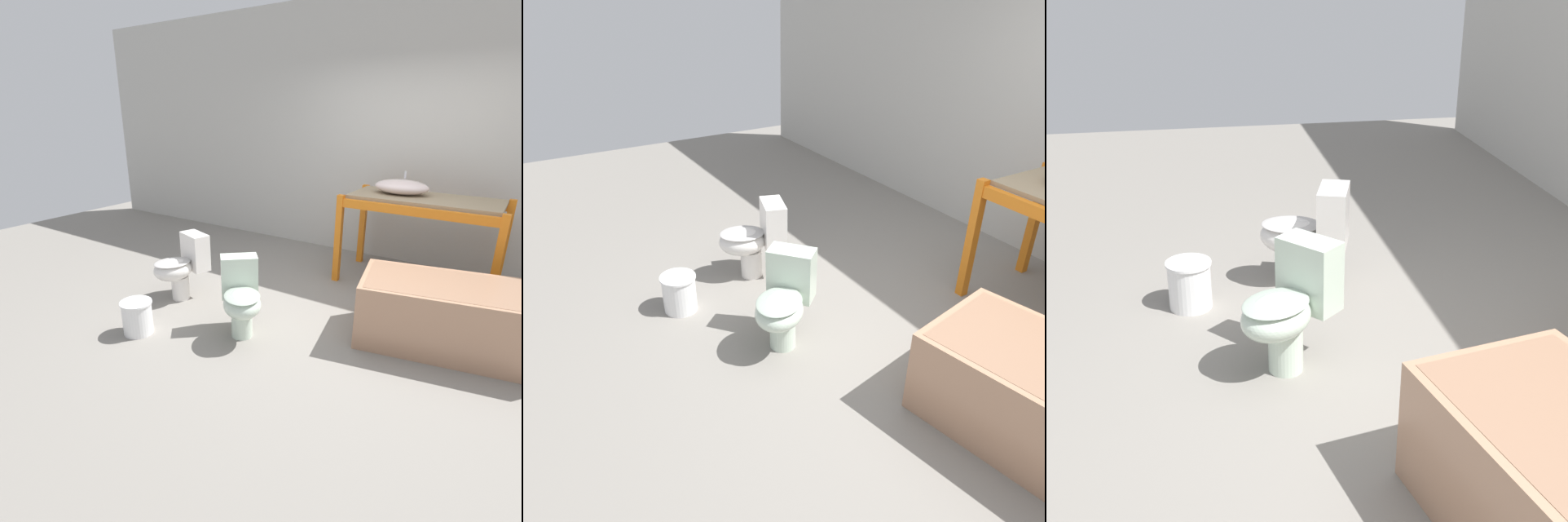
# 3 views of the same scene
# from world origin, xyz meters

# --- Properties ---
(ground_plane) EXTENTS (12.00, 12.00, 0.00)m
(ground_plane) POSITION_xyz_m (0.00, 0.00, 0.00)
(ground_plane) COLOR gray
(warehouse_wall_rear) EXTENTS (10.80, 0.08, 3.20)m
(warehouse_wall_rear) POSITION_xyz_m (0.00, 1.89, 1.60)
(warehouse_wall_rear) COLOR beige
(warehouse_wall_rear) RESTS_ON ground_plane
(shelving_rack) EXTENTS (1.66, 0.83, 1.01)m
(shelving_rack) POSITION_xyz_m (0.34, 1.14, 0.84)
(shelving_rack) COLOR orange
(shelving_rack) RESTS_ON ground_plane
(sink_basin) EXTENTS (0.58, 0.38, 0.24)m
(sink_basin) POSITION_xyz_m (0.07, 1.17, 1.09)
(sink_basin) COLOR silver
(sink_basin) RESTS_ON shelving_rack
(bathtub_main) EXTENTS (1.55, 1.01, 0.55)m
(bathtub_main) POSITION_xyz_m (0.90, -0.03, 0.32)
(bathtub_main) COLOR tan
(bathtub_main) RESTS_ON ground_plane
(toilet_near) EXTENTS (0.48, 0.63, 0.68)m
(toilet_near) POSITION_xyz_m (-1.60, -0.59, 0.37)
(toilet_near) COLOR white
(toilet_near) RESTS_ON ground_plane
(toilet_far) EXTENTS (0.61, 0.63, 0.68)m
(toilet_far) POSITION_xyz_m (-0.64, -0.85, 0.37)
(toilet_far) COLOR silver
(toilet_far) RESTS_ON ground_plane
(bucket_white) EXTENTS (0.28, 0.28, 0.30)m
(bucket_white) POSITION_xyz_m (-1.42, -1.35, 0.16)
(bucket_white) COLOR white
(bucket_white) RESTS_ON ground_plane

